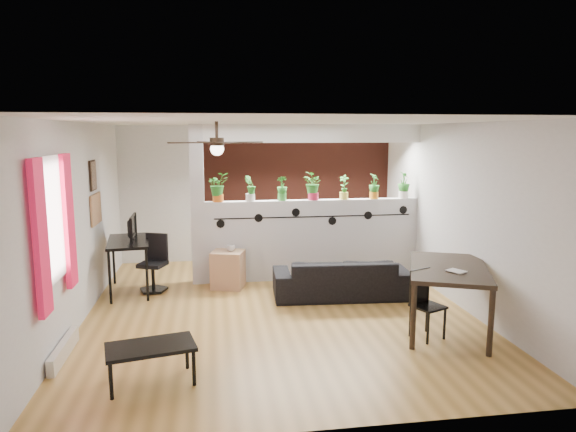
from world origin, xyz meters
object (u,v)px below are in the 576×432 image
at_px(potted_plant_4, 344,186).
at_px(potted_plant_5, 374,186).
at_px(ceiling_fan, 217,144).
at_px(folding_chair, 424,297).
at_px(potted_plant_0, 218,186).
at_px(cup, 231,248).
at_px(sofa, 341,278).
at_px(dining_table, 449,273).
at_px(office_chair, 154,267).
at_px(computer_desk, 128,245).
at_px(potted_plant_3, 313,185).
at_px(coffee_table, 151,349).
at_px(potted_plant_1, 250,188).
at_px(cube_shelf, 228,269).
at_px(potted_plant_6, 404,184).
at_px(potted_plant_2, 282,188).

distance_m(potted_plant_4, potted_plant_5, 0.53).
distance_m(ceiling_fan, folding_chair, 3.17).
relative_size(potted_plant_0, cup, 3.74).
height_order(sofa, dining_table, dining_table).
bearing_deg(cup, dining_table, -40.18).
bearing_deg(office_chair, computer_desk, 179.22).
bearing_deg(cup, potted_plant_0, 117.83).
bearing_deg(potted_plant_3, folding_chair, -72.86).
bearing_deg(potted_plant_0, cup, -62.17).
height_order(cup, computer_desk, computer_desk).
distance_m(potted_plant_3, office_chair, 2.89).
distance_m(potted_plant_4, coffee_table, 4.63).
xyz_separation_m(ceiling_fan, potted_plant_1, (0.55, 1.80, -0.74)).
bearing_deg(potted_plant_0, sofa, -30.13).
height_order(sofa, cup, cup).
distance_m(potted_plant_0, dining_table, 3.88).
xyz_separation_m(potted_plant_5, sofa, (-0.83, -1.05, -1.29)).
bearing_deg(dining_table, sofa, 123.38).
bearing_deg(potted_plant_4, potted_plant_3, -180.00).
distance_m(ceiling_fan, cube_shelf, 2.49).
relative_size(potted_plant_5, dining_table, 0.24).
bearing_deg(potted_plant_3, potted_plant_4, 0.00).
xyz_separation_m(cup, folding_chair, (2.23, -2.36, -0.16)).
distance_m(potted_plant_6, sofa, 2.16).
xyz_separation_m(potted_plant_5, computer_desk, (-4.03, -0.34, -0.83)).
bearing_deg(sofa, potted_plant_6, -138.58).
bearing_deg(potted_plant_2, office_chair, -170.43).
height_order(potted_plant_0, potted_plant_1, potted_plant_0).
bearing_deg(potted_plant_1, potted_plant_2, 0.00).
bearing_deg(potted_plant_2, coffee_table, -117.39).
xyz_separation_m(cube_shelf, cup, (0.05, 0.00, 0.35)).
relative_size(ceiling_fan, potted_plant_3, 2.51).
xyz_separation_m(potted_plant_5, cube_shelf, (-2.50, -0.34, -1.28)).
height_order(potted_plant_5, office_chair, potted_plant_5).
distance_m(computer_desk, coffee_table, 3.19).
distance_m(potted_plant_0, cup, 1.03).
bearing_deg(potted_plant_2, ceiling_fan, -120.81).
height_order(ceiling_fan, office_chair, ceiling_fan).
relative_size(potted_plant_1, computer_desk, 0.35).
height_order(ceiling_fan, coffee_table, ceiling_fan).
bearing_deg(potted_plant_1, coffee_table, -110.06).
height_order(ceiling_fan, sofa, ceiling_fan).
distance_m(potted_plant_6, coffee_table, 5.34).
bearing_deg(potted_plant_6, computer_desk, -175.68).
distance_m(potted_plant_3, sofa, 1.70).
distance_m(ceiling_fan, potted_plant_1, 2.02).
distance_m(potted_plant_4, potted_plant_6, 1.05).
relative_size(potted_plant_1, dining_table, 0.24).
bearing_deg(potted_plant_0, office_chair, -161.05).
distance_m(potted_plant_2, computer_desk, 2.60).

